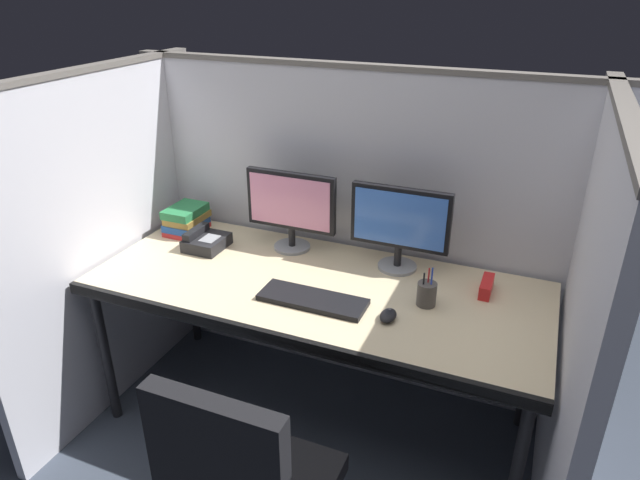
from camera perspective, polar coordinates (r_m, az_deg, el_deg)
ground_plane at (r=2.61m, az=-3.18°, el=-21.82°), size 8.00×8.00×0.00m
cubicle_partition_rear at (r=2.71m, az=3.22°, el=0.82°), size 2.21×0.06×1.57m
cubicle_partition_left at (r=2.77m, az=-20.64°, el=-0.27°), size 0.06×1.41×1.57m
cubicle_partition_right at (r=2.11m, az=24.37°, el=-9.29°), size 0.06×1.41×1.57m
desk at (r=2.37m, az=-0.58°, el=-5.61°), size 1.90×0.80×0.74m
monitor_left at (r=2.57m, az=-2.97°, el=3.50°), size 0.43×0.17×0.37m
monitor_right at (r=2.41m, az=8.10°, el=1.72°), size 0.43×0.17×0.37m
keyboard_main at (r=2.23m, az=-0.75°, el=-6.06°), size 0.43×0.15×0.02m
computer_mouse at (r=2.13m, az=6.93°, el=-7.62°), size 0.06×0.10×0.04m
red_stapler at (r=2.38m, az=16.53°, el=-4.54°), size 0.04×0.15×0.06m
desk_phone at (r=2.70m, az=-11.52°, el=-0.12°), size 0.17×0.19×0.09m
book_stack at (r=2.88m, az=-13.40°, el=2.05°), size 0.16×0.22×0.13m
pen_cup at (r=2.23m, az=10.76°, el=-5.38°), size 0.08×0.08×0.17m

